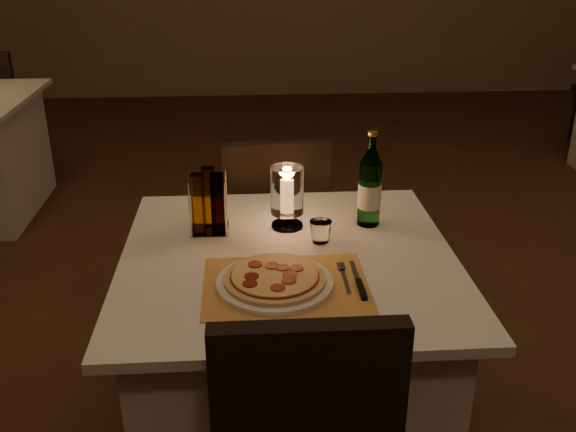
{
  "coord_description": "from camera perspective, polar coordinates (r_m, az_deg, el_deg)",
  "views": [
    {
      "loc": [
        -0.17,
        -1.94,
        1.62
      ],
      "look_at": [
        -0.05,
        -0.22,
        0.86
      ],
      "focal_mm": 40.0,
      "sensor_mm": 36.0,
      "label": 1
    }
  ],
  "objects": [
    {
      "name": "water_bottle",
      "position": [
        2.09,
        7.29,
        2.48
      ],
      "size": [
        0.08,
        0.08,
        0.32
      ],
      "color": "#52995E",
      "rests_on": "main_table"
    },
    {
      "name": "placemat",
      "position": [
        1.76,
        -0.2,
        -6.16
      ],
      "size": [
        0.45,
        0.34,
        0.0
      ],
      "primitive_type": "cube",
      "color": "#C88D45",
      "rests_on": "main_table"
    },
    {
      "name": "main_table",
      "position": [
        2.12,
        0.04,
        -12.34
      ],
      "size": [
        1.0,
        1.0,
        0.74
      ],
      "color": "silver",
      "rests_on": "ground"
    },
    {
      "name": "tumbler",
      "position": [
        1.99,
        2.91,
        -1.39
      ],
      "size": [
        0.07,
        0.07,
        0.07
      ],
      "primitive_type": null,
      "color": "white",
      "rests_on": "main_table"
    },
    {
      "name": "fork",
      "position": [
        1.81,
        4.98,
        -5.32
      ],
      "size": [
        0.02,
        0.18,
        0.0
      ],
      "color": "silver",
      "rests_on": "placemat"
    },
    {
      "name": "cruet_caddy",
      "position": [
        2.04,
        -7.1,
        1.05
      ],
      "size": [
        0.12,
        0.12,
        0.21
      ],
      "color": "white",
      "rests_on": "main_table"
    },
    {
      "name": "pizza",
      "position": [
        1.75,
        -1.19,
        -5.48
      ],
      "size": [
        0.28,
        0.28,
        0.02
      ],
      "color": "#D8B77F",
      "rests_on": "plate"
    },
    {
      "name": "floor",
      "position": [
        2.54,
        0.73,
        -16.09
      ],
      "size": [
        8.0,
        10.0,
        0.02
      ],
      "primitive_type": "cube",
      "color": "#4A2817",
      "rests_on": "ground"
    },
    {
      "name": "hurricane_candle",
      "position": [
        2.06,
        -0.08,
        2.1
      ],
      "size": [
        0.11,
        0.11,
        0.21
      ],
      "color": "white",
      "rests_on": "main_table"
    },
    {
      "name": "knife",
      "position": [
        1.76,
        6.41,
        -6.14
      ],
      "size": [
        0.02,
        0.22,
        0.01
      ],
      "color": "black",
      "rests_on": "placemat"
    },
    {
      "name": "chair_far",
      "position": [
        2.65,
        -1.03,
        -0.08
      ],
      "size": [
        0.42,
        0.42,
        0.9
      ],
      "color": "black",
      "rests_on": "ground"
    },
    {
      "name": "plate",
      "position": [
        1.76,
        -1.18,
        -5.94
      ],
      "size": [
        0.32,
        0.32,
        0.01
      ],
      "primitive_type": "cylinder",
      "color": "white",
      "rests_on": "placemat"
    }
  ]
}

